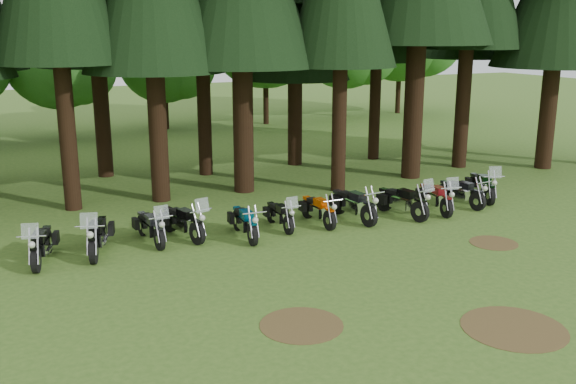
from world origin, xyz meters
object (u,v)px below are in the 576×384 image
Objects in this scene: motorcycle_0 at (41,246)px; motorcycle_7 at (353,205)px; motorcycle_3 at (183,223)px; motorcycle_5 at (280,216)px; motorcycle_6 at (318,211)px; motorcycle_4 at (245,223)px; motorcycle_8 at (402,202)px; motorcycle_11 at (482,186)px; motorcycle_2 at (151,228)px; motorcycle_9 at (435,198)px; motorcycle_10 at (461,193)px; motorcycle_1 at (98,236)px.

motorcycle_0 reaches higher than motorcycle_7.
motorcycle_5 is at bearing -22.01° from motorcycle_3.
motorcycle_3 reaches higher than motorcycle_7.
motorcycle_0 is at bearing 178.68° from motorcycle_6.
motorcycle_0 is 7.05m from motorcycle_5.
motorcycle_8 is (5.59, -0.08, 0.05)m from motorcycle_4.
motorcycle_11 is at bearing -16.77° from motorcycle_3.
motorcycle_0 is at bearing -178.19° from motorcycle_2.
motorcycle_9 reaches higher than motorcycle_10.
motorcycle_2 reaches higher than motorcycle_5.
motorcycle_4 is 0.95× the size of motorcycle_9.
motorcycle_11 reaches higher than motorcycle_0.
motorcycle_8 reaches higher than motorcycle_6.
motorcycle_1 reaches higher than motorcycle_3.
motorcycle_1 reaches higher than motorcycle_8.
motorcycle_6 is at bearing 16.82° from motorcycle_1.
motorcycle_3 is 1.85m from motorcycle_4.
motorcycle_10 is (2.69, 0.27, -0.04)m from motorcycle_8.
motorcycle_4 is 1.00× the size of motorcycle_10.
motorcycle_9 reaches higher than motorcycle_2.
motorcycle_7 is 1.10× the size of motorcycle_10.
motorcycle_9 is at bearing 3.20° from motorcycle_4.
motorcycle_5 is at bearing 16.14° from motorcycle_0.
motorcycle_2 is 0.95× the size of motorcycle_11.
motorcycle_0 is 1.02× the size of motorcycle_10.
motorcycle_2 reaches higher than motorcycle_10.
motorcycle_1 is at bearing 171.91° from motorcycle_3.
motorcycle_2 is at bearing -160.76° from motorcycle_11.
motorcycle_10 is at bearing 14.81° from motorcycle_0.
motorcycle_6 is at bearing 168.72° from motorcycle_7.
motorcycle_3 is 11.24m from motorcycle_11.
motorcycle_6 is 1.24m from motorcycle_7.
motorcycle_3 is 1.05× the size of motorcycle_4.
motorcycle_1 is 0.99× the size of motorcycle_8.
motorcycle_10 is at bearing 5.09° from motorcycle_4.
motorcycle_9 reaches higher than motorcycle_0.
motorcycle_8 is at bearing 14.50° from motorcycle_1.
motorcycle_0 is at bearing -178.61° from motorcycle_5.
motorcycle_10 is (8.28, 0.19, 0.00)m from motorcycle_4.
motorcycle_7 is at bearing 7.19° from motorcycle_4.
motorcycle_9 is at bearing -10.45° from motorcycle_2.
motorcycle_7 is 1.74m from motorcycle_8.
motorcycle_5 is 0.86× the size of motorcycle_9.
motorcycle_9 is at bearing 13.60° from motorcycle_0.
motorcycle_2 is at bearing 169.13° from motorcycle_4.
motorcycle_6 is (5.33, -0.36, -0.02)m from motorcycle_2.
motorcycle_1 is 1.08× the size of motorcycle_2.
motorcycle_4 is at bearing 167.18° from motorcycle_8.
motorcycle_1 is at bearing -159.38° from motorcycle_11.
motorcycle_3 is 0.96× the size of motorcycle_8.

